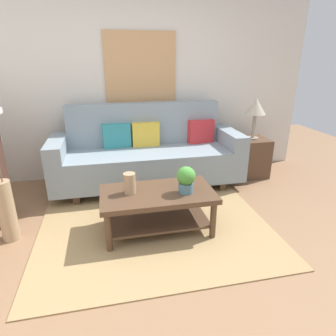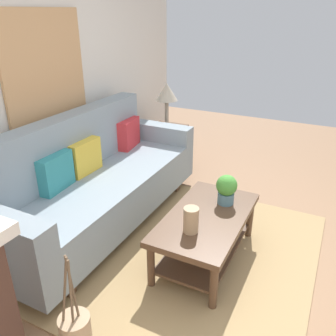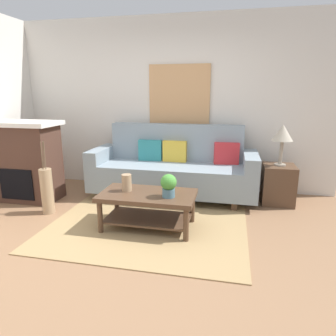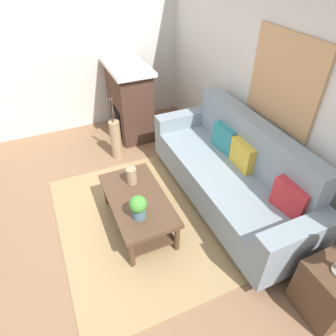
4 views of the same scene
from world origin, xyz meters
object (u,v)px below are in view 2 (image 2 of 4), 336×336
couch (97,183)px  side_table (167,147)px  throw_pillow_mustard (85,157)px  table_lamp (167,94)px  throw_pillow_crimson (129,133)px  tabletop_vase (191,220)px  potted_plant_tabletop (226,189)px  coffee_table (206,227)px  framed_painting (45,65)px  throw_pillow_teal (56,172)px

couch → side_table: bearing=0.8°
throw_pillow_mustard → table_lamp: table_lamp is taller
throw_pillow_crimson → side_table: (0.75, -0.10, -0.40)m
tabletop_vase → table_lamp: table_lamp is taller
throw_pillow_mustard → tabletop_vase: 1.30m
tabletop_vase → potted_plant_tabletop: potted_plant_tabletop is taller
tabletop_vase → table_lamp: (1.86, 1.14, 0.46)m
throw_pillow_crimson → table_lamp: 0.82m
throw_pillow_crimson → side_table: 0.85m
tabletop_vase → side_table: bearing=31.6°
coffee_table → tabletop_vase: 0.34m
side_table → framed_painting: (-1.52, 0.44, 1.23)m
coffee_table → table_lamp: table_lamp is taller
potted_plant_tabletop → framed_painting: (-0.19, 1.69, 0.94)m
throw_pillow_crimson → tabletop_vase: throw_pillow_crimson is taller
coffee_table → tabletop_vase: size_ratio=5.48×
potted_plant_tabletop → framed_painting: 1.94m
throw_pillow_teal → table_lamp: size_ratio=0.63×
potted_plant_tabletop → coffee_table: bearing=164.6°
coffee_table → potted_plant_tabletop: potted_plant_tabletop is taller
throw_pillow_teal → coffee_table: 1.36m
couch → potted_plant_tabletop: 1.25m
throw_pillow_teal → tabletop_vase: size_ratio=1.79×
potted_plant_tabletop → table_lamp: bearing=43.0°
throw_pillow_crimson → framed_painting: bearing=156.3°
potted_plant_tabletop → throw_pillow_mustard: bearing=97.9°
throw_pillow_crimson → potted_plant_tabletop: size_ratio=1.37×
couch → side_table: (1.52, 0.02, -0.15)m
throw_pillow_teal → coffee_table: bearing=-76.2°
throw_pillow_teal → framed_painting: (0.39, 0.34, 0.83)m
couch → tabletop_vase: 1.18m
couch → coffee_table: couch is taller
throw_pillow_teal → coffee_table: throw_pillow_teal is taller
throw_pillow_teal → throw_pillow_mustard: size_ratio=1.00×
coffee_table → framed_painting: 2.01m
throw_pillow_crimson → potted_plant_tabletop: (-0.59, -1.35, -0.11)m
throw_pillow_mustard → coffee_table: size_ratio=0.33×
couch → side_table: 1.53m
throw_pillow_mustard → potted_plant_tabletop: (0.19, -1.35, -0.11)m
side_table → table_lamp: size_ratio=0.98×
couch → throw_pillow_crimson: couch is taller
side_table → throw_pillow_mustard: bearing=176.1°
framed_painting → couch: bearing=-90.0°
coffee_table → framed_painting: (0.07, 1.62, 1.19)m
coffee_table → potted_plant_tabletop: 0.37m
couch → table_lamp: 1.62m
coffee_table → table_lamp: bearing=36.3°
couch → framed_painting: 1.17m
coffee_table → tabletop_vase: tabletop_vase is taller
side_table → table_lamp: (0.00, 0.00, 0.71)m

